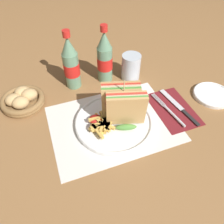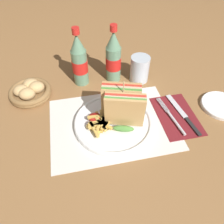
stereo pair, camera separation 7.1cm
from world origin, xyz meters
name	(u,v)px [view 1 (the left image)]	position (x,y,z in m)	size (l,w,h in m)	color
ground_plane	(119,127)	(0.00, 0.00, 0.00)	(4.00, 4.00, 0.00)	olive
placemat	(113,123)	(-0.01, 0.02, 0.00)	(0.41, 0.31, 0.00)	silver
plate_main	(114,122)	(-0.01, 0.02, 0.01)	(0.26, 0.26, 0.02)	white
club_sandwich	(123,106)	(0.02, 0.02, 0.08)	(0.14, 0.13, 0.16)	tan
fries_pile	(102,124)	(-0.05, 0.01, 0.03)	(0.10, 0.11, 0.02)	gold
ketchup_blob	(95,119)	(-0.07, 0.04, 0.03)	(0.04, 0.04, 0.02)	maroon
napkin	(173,109)	(0.21, 0.01, 0.00)	(0.13, 0.20, 0.00)	maroon
fork	(171,112)	(0.19, -0.01, 0.01)	(0.04, 0.18, 0.01)	silver
knife	(179,107)	(0.24, 0.01, 0.01)	(0.04, 0.20, 0.00)	black
coke_bottle_near	(71,64)	(-0.09, 0.27, 0.10)	(0.06, 0.06, 0.23)	slate
coke_bottle_far	(105,58)	(0.04, 0.26, 0.10)	(0.06, 0.06, 0.23)	slate
glass_near	(131,68)	(0.14, 0.23, 0.04)	(0.07, 0.07, 0.10)	silver
bread_basket	(23,100)	(-0.28, 0.22, 0.02)	(0.15, 0.15, 0.06)	olive
side_saucer	(212,95)	(0.39, 0.02, 0.01)	(0.14, 0.14, 0.01)	white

